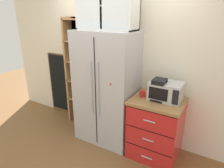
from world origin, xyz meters
The scene contains 12 objects.
ground_plane centered at (0.00, 0.00, 0.00)m, with size 10.75×10.75×0.00m, color brown.
wall_back_cream centered at (0.00, 0.40, 1.27)m, with size 5.05×0.10×2.55m, color silver.
refrigerator centered at (0.00, 0.04, 0.92)m, with size 0.95×0.65×1.84m.
pantry_shelf_column centered at (-0.75, 0.29, 1.03)m, with size 0.51×0.27×2.01m.
counter_cabinet centered at (0.87, 0.03, 0.46)m, with size 0.73×0.66×0.92m.
microwave centered at (0.95, 0.08, 1.05)m, with size 0.44×0.33×0.26m.
coffee_maker centered at (0.87, 0.04, 1.08)m, with size 0.17×0.20×0.31m.
mug_red centered at (0.63, 0.01, 0.97)m, with size 0.11×0.08×0.10m.
bottle_clear centered at (0.87, 0.11, 1.05)m, with size 0.07×0.07×0.29m.
bottle_green centered at (0.87, 0.09, 1.05)m, with size 0.07×0.07×0.29m.
upper_cabinet centered at (0.00, 0.08, 2.17)m, with size 0.91×0.32×0.66m.
chalkboard_menu centered at (-1.32, 0.33, 0.65)m, with size 0.60×0.04×1.30m.
Camera 1 is at (1.61, -2.51, 2.09)m, focal length 31.80 mm.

